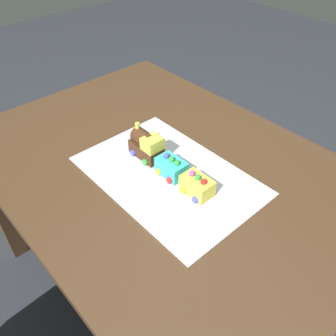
{
  "coord_description": "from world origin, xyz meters",
  "views": [
    {
      "loc": [
        0.72,
        -0.62,
        1.53
      ],
      "look_at": [
        0.06,
        -0.03,
        0.77
      ],
      "focal_mm": 38.07,
      "sensor_mm": 36.0,
      "label": 1
    }
  ],
  "objects_px": {
    "dining_table": "(163,186)",
    "cake_car_tanker_lemon": "(197,185)",
    "cake_car_gondola_turquoise": "(171,167)",
    "cake_locomotive": "(146,145)"
  },
  "relations": [
    {
      "from": "dining_table",
      "to": "cake_locomotive",
      "type": "height_order",
      "value": "cake_locomotive"
    },
    {
      "from": "dining_table",
      "to": "cake_car_gondola_turquoise",
      "type": "xyz_separation_m",
      "value": [
        0.07,
        -0.02,
        0.14
      ]
    },
    {
      "from": "cake_locomotive",
      "to": "dining_table",
      "type": "bearing_deg",
      "value": 14.74
    },
    {
      "from": "cake_locomotive",
      "to": "cake_car_tanker_lemon",
      "type": "bearing_deg",
      "value": -0.0
    },
    {
      "from": "cake_car_gondola_turquoise",
      "to": "cake_car_tanker_lemon",
      "type": "distance_m",
      "value": 0.12
    },
    {
      "from": "cake_locomotive",
      "to": "cake_car_gondola_turquoise",
      "type": "height_order",
      "value": "cake_locomotive"
    },
    {
      "from": "cake_locomotive",
      "to": "cake_car_tanker_lemon",
      "type": "relative_size",
      "value": 1.4
    },
    {
      "from": "cake_locomotive",
      "to": "cake_car_gondola_turquoise",
      "type": "distance_m",
      "value": 0.13
    },
    {
      "from": "dining_table",
      "to": "cake_car_tanker_lemon",
      "type": "height_order",
      "value": "cake_car_tanker_lemon"
    },
    {
      "from": "cake_car_gondola_turquoise",
      "to": "cake_car_tanker_lemon",
      "type": "relative_size",
      "value": 1.0
    }
  ]
}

